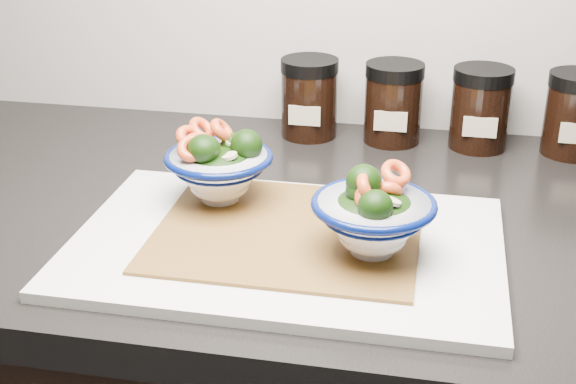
% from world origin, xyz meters
% --- Properties ---
extents(countertop, '(3.50, 0.60, 0.04)m').
position_xyz_m(countertop, '(0.00, 1.45, 0.88)').
color(countertop, black).
rests_on(countertop, cabinet).
extents(cutting_board, '(0.45, 0.30, 0.01)m').
position_xyz_m(cutting_board, '(-0.18, 1.34, 0.91)').
color(cutting_board, silver).
rests_on(cutting_board, countertop).
extents(bamboo_mat, '(0.28, 0.24, 0.00)m').
position_xyz_m(bamboo_mat, '(-0.18, 1.36, 0.91)').
color(bamboo_mat, olive).
rests_on(bamboo_mat, cutting_board).
extents(bowl_left, '(0.12, 0.12, 0.10)m').
position_xyz_m(bowl_left, '(-0.27, 1.42, 0.96)').
color(bowl_left, white).
rests_on(bowl_left, bamboo_mat).
extents(bowl_right, '(0.13, 0.13, 0.10)m').
position_xyz_m(bowl_right, '(-0.09, 1.33, 0.96)').
color(bowl_right, white).
rests_on(bowl_right, bamboo_mat).
extents(spice_jar_a, '(0.08, 0.08, 0.11)m').
position_xyz_m(spice_jar_a, '(-0.21, 1.69, 0.96)').
color(spice_jar_a, black).
rests_on(spice_jar_a, countertop).
extents(spice_jar_b, '(0.08, 0.08, 0.11)m').
position_xyz_m(spice_jar_b, '(-0.09, 1.69, 0.96)').
color(spice_jar_b, black).
rests_on(spice_jar_b, countertop).
extents(spice_jar_c, '(0.08, 0.08, 0.11)m').
position_xyz_m(spice_jar_c, '(0.03, 1.69, 0.96)').
color(spice_jar_c, black).
rests_on(spice_jar_c, countertop).
extents(spice_jar_d, '(0.08, 0.08, 0.11)m').
position_xyz_m(spice_jar_d, '(0.15, 1.69, 0.96)').
color(spice_jar_d, black).
rests_on(spice_jar_d, countertop).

